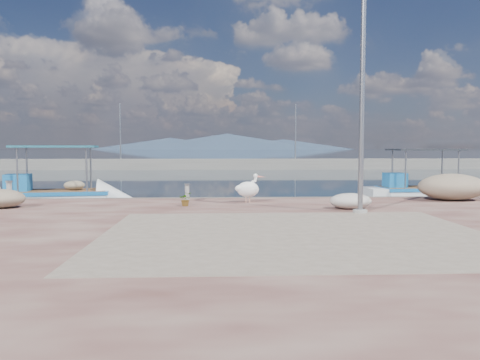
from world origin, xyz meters
The scene contains 15 objects.
ground centered at (0.00, 0.00, 0.00)m, with size 1400.00×1400.00×0.00m, color #162635.
quay centered at (0.00, -6.00, 0.25)m, with size 44.00×22.00×0.50m, color #4B2420.
quay_patch centered at (1.00, -3.00, 0.50)m, with size 9.00×7.00×0.01m, color gray.
breakwater centered at (0.00, 40.00, 0.60)m, with size 120.00×2.20×7.50m.
mountains centered at (4.39, 650.00, 9.51)m, with size 370.00×280.00×22.00m.
boat_left centered at (-8.06, 7.22, 0.24)m, with size 6.57×3.00×3.04m.
boat_right centered at (9.19, 8.69, 0.22)m, with size 6.06×2.27×2.87m.
pelican centered at (0.29, 3.41, 1.00)m, with size 1.11×0.62×1.06m.
lamp_post centered at (3.59, 0.51, 3.80)m, with size 0.44×0.96×7.00m.
bollard_near centered at (-1.99, 3.91, 0.86)m, with size 0.22×0.22×0.66m.
bollard_far centered at (-8.66, 4.10, 0.93)m, with size 0.26×0.26×0.78m.
potted_plant centered at (-1.94, 2.40, 0.74)m, with size 0.44×0.38×0.49m, color #33722D.
net_pile_c centered at (8.16, 3.78, 1.01)m, with size 2.60×1.85×1.02m, color tan.
net_pile_d centered at (3.55, 1.44, 0.76)m, with size 1.38×1.04×0.52m, color silver.
net_pile_b centered at (-8.11, 2.16, 0.82)m, with size 1.62×1.26×0.63m, color tan.
Camera 1 is at (-0.77, -13.72, 2.53)m, focal length 35.00 mm.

